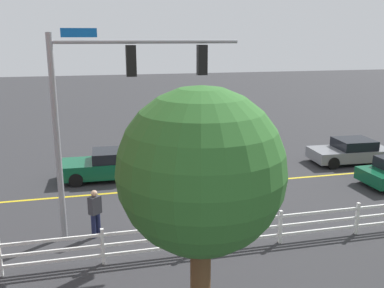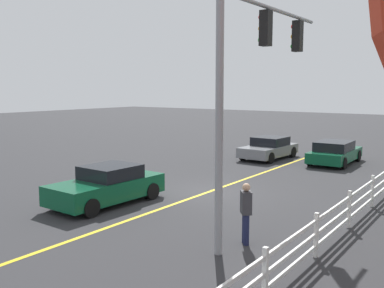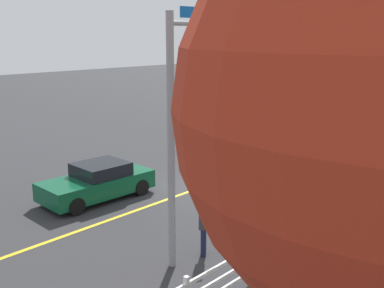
{
  "view_description": "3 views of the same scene",
  "coord_description": "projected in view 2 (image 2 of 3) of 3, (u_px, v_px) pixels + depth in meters",
  "views": [
    {
      "loc": [
        4.33,
        17.93,
        6.71
      ],
      "look_at": [
        -0.18,
        -0.79,
        1.82
      ],
      "focal_mm": 39.78,
      "sensor_mm": 36.0,
      "label": 1
    },
    {
      "loc": [
        14.61,
        9.56,
        4.24
      ],
      "look_at": [
        0.06,
        -0.77,
        1.94
      ],
      "focal_mm": 40.76,
      "sensor_mm": 36.0,
      "label": 2
    },
    {
      "loc": [
        13.67,
        12.25,
        6.26
      ],
      "look_at": [
        0.33,
        -0.12,
        1.93
      ],
      "focal_mm": 43.15,
      "sensor_mm": 36.0,
      "label": 3
    }
  ],
  "objects": [
    {
      "name": "lane_center_stripe",
      "position": [
        253.0,
        176.0,
        21.08
      ],
      "size": [
        28.0,
        0.16,
        0.01
      ],
      "primitive_type": "cube",
      "color": "gold",
      "rests_on": "ground_plane"
    },
    {
      "name": "white_rail_fence",
      "position": [
        381.0,
        183.0,
        16.75
      ],
      "size": [
        26.1,
        0.1,
        1.15
      ],
      "color": "white",
      "rests_on": "ground_plane"
    },
    {
      "name": "pedestrian",
      "position": [
        246.0,
        211.0,
        11.82
      ],
      "size": [
        0.47,
        0.45,
        1.69
      ],
      "rotation": [
        0.0,
        0.0,
        2.25
      ],
      "color": "#191E3F",
      "rests_on": "ground_plane"
    },
    {
      "name": "car_1",
      "position": [
        107.0,
        186.0,
        16.01
      ],
      "size": [
        4.41,
        2.12,
        1.41
      ],
      "rotation": [
        0.0,
        0.0,
        6.25
      ],
      "color": "#0C4C2D",
      "rests_on": "ground_plane"
    },
    {
      "name": "car_0",
      "position": [
        269.0,
        148.0,
        26.26
      ],
      "size": [
        4.34,
        2.19,
        1.31
      ],
      "rotation": [
        0.0,
        0.0,
        6.24
      ],
      "color": "slate",
      "rests_on": "ground_plane"
    },
    {
      "name": "signal_assembly",
      "position": [
        254.0,
        66.0,
        12.04
      ],
      "size": [
        6.18,
        0.37,
        6.96
      ],
      "color": "gray",
      "rests_on": "ground_plane"
    },
    {
      "name": "ground_plane",
      "position": [
        208.0,
        192.0,
        17.85
      ],
      "size": [
        120.0,
        120.0,
        0.0
      ],
      "primitive_type": "plane",
      "color": "#2D2D30"
    },
    {
      "name": "car_2",
      "position": [
        335.0,
        152.0,
        24.49
      ],
      "size": [
        4.59,
        2.09,
        1.29
      ],
      "rotation": [
        0.0,
        0.0,
        3.16
      ],
      "color": "#0C4C2D",
      "rests_on": "ground_plane"
    }
  ]
}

